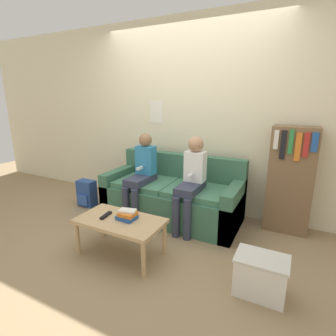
% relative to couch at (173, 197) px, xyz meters
% --- Properties ---
extents(ground_plane, '(10.00, 10.00, 0.00)m').
position_rel_couch_xyz_m(ground_plane, '(0.00, -0.51, -0.28)').
color(ground_plane, '#937A56').
extents(wall_back, '(8.00, 0.06, 2.60)m').
position_rel_couch_xyz_m(wall_back, '(-0.00, 0.49, 1.02)').
color(wall_back, beige).
rests_on(wall_back, ground_plane).
extents(couch, '(1.78, 0.78, 0.81)m').
position_rel_couch_xyz_m(couch, '(0.00, 0.00, 0.00)').
color(couch, '#38664C').
rests_on(couch, ground_plane).
extents(coffee_table, '(0.87, 0.48, 0.38)m').
position_rel_couch_xyz_m(coffee_table, '(-0.09, -1.02, 0.05)').
color(coffee_table, tan).
rests_on(coffee_table, ground_plane).
extents(person_left, '(0.24, 0.54, 1.11)m').
position_rel_couch_xyz_m(person_left, '(-0.36, -0.18, 0.34)').
color(person_left, '#33384C').
rests_on(person_left, ground_plane).
extents(person_right, '(0.24, 0.54, 1.12)m').
position_rel_couch_xyz_m(person_right, '(0.33, -0.18, 0.36)').
color(person_right, '#33384C').
rests_on(person_right, ground_plane).
extents(tv_remote, '(0.06, 0.17, 0.02)m').
position_rel_couch_xyz_m(tv_remote, '(-0.26, -1.02, 0.11)').
color(tv_remote, black).
rests_on(tv_remote, coffee_table).
extents(book_stack, '(0.19, 0.16, 0.10)m').
position_rel_couch_xyz_m(book_stack, '(-0.03, -0.98, 0.14)').
color(book_stack, '#23519E').
rests_on(book_stack, coffee_table).
extents(bookshelf, '(0.49, 0.28, 1.25)m').
position_rel_couch_xyz_m(bookshelf, '(1.38, 0.30, 0.35)').
color(bookshelf, brown).
rests_on(bookshelf, ground_plane).
extents(storage_box, '(0.41, 0.29, 0.34)m').
position_rel_couch_xyz_m(storage_box, '(1.27, -0.97, -0.11)').
color(storage_box, silver).
rests_on(storage_box, ground_plane).
extents(backpack, '(0.26, 0.19, 0.39)m').
position_rel_couch_xyz_m(backpack, '(-1.30, -0.24, -0.09)').
color(backpack, '#284789').
rests_on(backpack, ground_plane).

